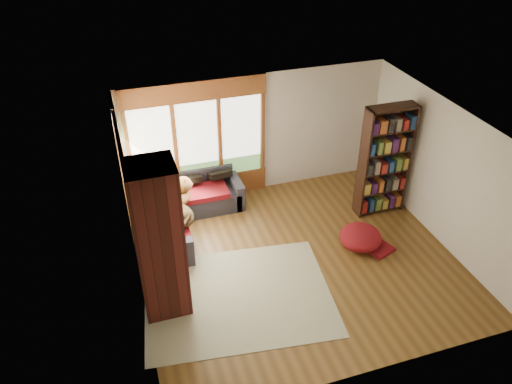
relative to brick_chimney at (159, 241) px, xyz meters
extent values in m
plane|color=#543817|center=(2.40, 0.35, -1.30)|extent=(5.50, 5.50, 0.00)
plane|color=white|center=(2.40, 0.35, 1.30)|extent=(5.50, 5.50, 0.00)
cube|color=silver|center=(2.40, 2.85, 0.00)|extent=(5.50, 0.04, 2.60)
cube|color=silver|center=(2.40, -2.15, 0.00)|extent=(5.50, 0.04, 2.60)
cube|color=silver|center=(-0.35, 0.35, 0.00)|extent=(0.04, 5.00, 2.60)
cube|color=silver|center=(5.15, 0.35, 0.00)|extent=(0.04, 5.00, 2.60)
cube|color=brown|center=(1.20, 2.82, 0.05)|extent=(2.82, 0.10, 1.90)
cube|color=white|center=(1.20, 2.82, 0.05)|extent=(2.54, 0.09, 1.62)
cube|color=brown|center=(-0.32, 1.55, 0.05)|extent=(0.10, 2.62, 1.90)
cube|color=white|center=(-0.32, 1.55, 0.05)|extent=(0.09, 2.36, 1.62)
cube|color=#6D955E|center=(-0.29, 2.38, 0.45)|extent=(0.03, 0.72, 0.90)
cube|color=#471914|center=(0.00, 0.00, 0.00)|extent=(0.70, 0.70, 2.60)
cube|color=#262530|center=(0.75, 2.40, -1.09)|extent=(2.20, 0.90, 0.42)
cube|color=#262530|center=(0.75, 2.75, -0.69)|extent=(2.20, 0.20, 0.38)
cube|color=#262530|center=(1.75, 2.40, -1.00)|extent=(0.20, 0.90, 0.60)
cube|color=maroon|center=(0.65, 2.28, -0.82)|extent=(1.90, 0.66, 0.12)
cube|color=#262530|center=(0.10, 1.75, -1.09)|extent=(0.90, 2.20, 0.42)
cube|color=#262530|center=(-0.25, 1.75, -0.69)|extent=(0.20, 2.20, 0.38)
cube|color=#262530|center=(0.10, 0.75, -1.00)|extent=(0.90, 0.20, 0.60)
cube|color=maroon|center=(0.22, 1.40, -0.82)|extent=(0.66, 1.20, 0.12)
cube|color=maroon|center=(0.22, 2.35, -0.82)|extent=(0.66, 0.66, 0.12)
cube|color=beige|center=(1.13, -0.19, -1.29)|extent=(3.30, 2.68, 0.01)
cube|color=black|center=(5.01, 1.31, -0.16)|extent=(0.04, 0.33, 2.29)
cube|color=black|center=(4.07, 1.31, -0.16)|extent=(0.04, 0.33, 2.29)
cube|color=black|center=(4.54, 1.47, -0.16)|extent=(0.98, 0.02, 2.29)
cube|color=black|center=(4.54, 1.31, -1.24)|extent=(0.90, 0.31, 0.03)
cube|color=black|center=(4.54, 1.31, -0.80)|extent=(0.90, 0.31, 0.03)
cube|color=black|center=(4.54, 1.31, -0.36)|extent=(0.90, 0.31, 0.03)
cube|color=black|center=(4.54, 1.31, 0.07)|extent=(0.90, 0.31, 0.03)
cube|color=black|center=(4.54, 1.31, 0.51)|extent=(0.90, 0.31, 0.03)
cube|color=black|center=(4.54, 1.31, 0.95)|extent=(0.90, 0.31, 0.03)
cube|color=#726659|center=(4.54, 1.29, -0.16)|extent=(0.86, 0.25, 2.13)
ellipsoid|color=maroon|center=(3.64, 0.36, -1.08)|extent=(1.00, 1.00, 0.42)
ellipsoid|color=brown|center=(0.48, 1.99, -0.57)|extent=(0.93, 0.81, 0.26)
sphere|color=brown|center=(0.73, 2.12, -0.44)|extent=(0.43, 0.43, 0.32)
cone|color=brown|center=(0.69, 2.10, -0.31)|extent=(0.16, 0.16, 0.14)
ellipsoid|color=black|center=(0.53, 1.50, -0.58)|extent=(0.63, 0.83, 0.25)
sphere|color=black|center=(0.47, 1.76, -0.46)|extent=(0.36, 0.36, 0.30)
cone|color=black|center=(0.48, 1.71, -0.34)|extent=(0.13, 0.13, 0.13)
cube|color=black|center=(1.45, 2.61, -0.53)|extent=(0.45, 0.12, 0.45)
cube|color=black|center=(0.85, 2.61, -0.53)|extent=(0.45, 0.12, 0.45)
cube|color=black|center=(-0.08, 2.15, -0.53)|extent=(0.45, 0.12, 0.45)
cube|color=black|center=(-0.08, 1.05, -0.53)|extent=(0.45, 0.12, 0.45)
cube|color=maroon|center=(0.25, 2.61, -0.53)|extent=(0.42, 0.12, 0.42)
camera|label=1|loc=(-0.39, -5.90, 4.65)|focal=35.00mm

